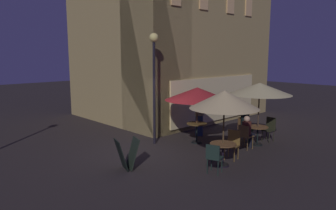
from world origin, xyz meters
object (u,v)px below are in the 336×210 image
Objects in this scene: cafe_chair_1 at (243,127)px; patron_standing_2 at (199,116)px; patio_umbrella_2 at (197,94)px; cafe_chair_0 at (270,127)px; cafe_chair_3 at (233,142)px; patron_seated_0 at (246,123)px; street_lamp_near_corner at (154,66)px; cafe_table_2 at (197,128)px; cafe_table_1 at (223,149)px; patio_umbrella_0 at (260,89)px; cafe_chair_4 at (214,156)px; patio_umbrella_1 at (224,100)px; patron_seated_1 at (247,130)px; menu_sandwich_board at (127,154)px; cafe_chair_2 at (245,135)px; cafe_table_0 at (258,131)px.

cafe_chair_1 is 0.54× the size of patron_standing_2.
patron_standing_2 is (0.92, 0.68, -1.06)m from patio_umbrella_2.
cafe_chair_0 is 2.84m from cafe_chair_3.
cafe_chair_0 is at bearing 59.16° from patron_seated_0.
cafe_chair_0 is (3.52, -2.84, -2.39)m from street_lamp_near_corner.
cafe_table_2 is 2.15m from cafe_chair_3.
patron_standing_2 reaches higher than cafe_table_1.
cafe_chair_3 is at bearing -77.41° from street_lamp_near_corner.
patio_umbrella_2 is at bearing 128.95° from patio_umbrella_0.
cafe_chair_4 is at bearing 2.30° from cafe_chair_3.
patron_seated_1 is at bearing 13.15° from patio_umbrella_1.
menu_sandwich_board is (-2.39, -1.51, -2.48)m from street_lamp_near_corner.
patio_umbrella_1 is (-0.07, -3.29, -0.89)m from street_lamp_near_corner.
cafe_table_2 is at bearing -107.49° from cafe_chair_1.
street_lamp_near_corner is at bearing -36.58° from cafe_chair_0.
patio_umbrella_2 is 2.76× the size of cafe_chair_2.
patio_umbrella_2 is 2.02× the size of patron_seated_1.
cafe_chair_0 is (5.91, -1.33, 0.09)m from menu_sandwich_board.
patio_umbrella_2 reaches higher than cafe_table_0.
cafe_chair_0 is at bearing -2.34° from patio_umbrella_0.
patron_seated_1 is at bearing -54.39° from street_lamp_near_corner.
cafe_chair_1 is (2.97, 1.25, -1.51)m from patio_umbrella_1.
cafe_table_1 is 0.32× the size of patio_umbrella_2.
patron_standing_2 is at bearing -145.32° from patron_seated_0.
patron_seated_1 reaches higher than cafe_chair_3.
patio_umbrella_0 is 1.77m from cafe_chair_0.
patio_umbrella_0 is 1.77m from cafe_chair_1.
cafe_chair_1 is (1.63, -1.01, -1.36)m from patio_umbrella_2.
street_lamp_near_corner is at bearing -110.93° from cafe_chair_1.
patio_umbrella_1 is 3.89m from patron_standing_2.
cafe_table_2 is (1.34, 2.26, 0.04)m from cafe_table_1.
cafe_chair_2 reaches higher than cafe_table_2.
cafe_table_0 is 0.60× the size of patron_seated_0.
cafe_table_2 is 3.01m from patio_umbrella_1.
cafe_table_2 is (-1.44, 1.78, 0.05)m from cafe_table_0.
patio_umbrella_0 is 1.01× the size of patio_umbrella_1.
patron_seated_0 reaches higher than cafe_chair_4.
patron_seated_1 is (0.14, -0.00, 0.14)m from cafe_chair_2.
patio_umbrella_1 is at bearing -165.36° from cafe_chair_2.
patron_seated_0 is at bearing -37.31° from street_lamp_near_corner.
cafe_chair_0 is (3.60, 0.45, -1.49)m from patio_umbrella_1.
cafe_table_2 is at bearing 0.00° from patio_umbrella_2.
cafe_table_1 is 2.96m from patio_umbrella_2.
cafe_chair_0 is 1.03× the size of cafe_chair_1.
street_lamp_near_corner reaches higher than cafe_chair_0.
street_lamp_near_corner is 4.40× the size of cafe_chair_3.
cafe_table_2 is at bearing -118.72° from cafe_chair_3.
patron_seated_1 is (-0.69, 0.01, -1.44)m from patio_umbrella_0.
street_lamp_near_corner is 4.12m from patron_seated_1.
cafe_table_2 is 1.17m from patron_standing_2.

